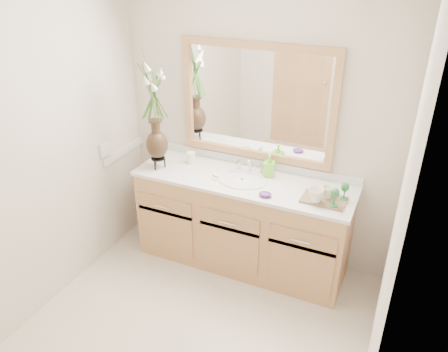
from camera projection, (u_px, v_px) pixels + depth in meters
The scene contains 19 objects.
floor at pixel (187, 340), 3.15m from camera, with size 2.60×2.60×0.00m, color beige.
wall_back at pixel (257, 126), 3.65m from camera, with size 2.40×0.02×2.40m, color silver.
wall_left at pixel (30, 161), 3.04m from camera, with size 0.02×2.60×2.40m, color silver.
wall_right at pixel (391, 246), 2.16m from camera, with size 0.02×2.60×2.40m, color silver.
vanity at pixel (242, 223), 3.79m from camera, with size 1.80×0.55×0.80m.
counter at pixel (243, 181), 3.60m from camera, with size 1.84×0.57×0.03m, color silver.
sink at pixel (242, 186), 3.60m from camera, with size 0.38×0.34×0.23m.
mirror at pixel (257, 103), 3.54m from camera, with size 1.32×0.04×0.97m.
switch_plate at pixel (105, 150), 3.76m from camera, with size 0.02×0.12×0.12m, color white.
flower_vase at pixel (154, 100), 3.51m from camera, with size 0.22×0.22×0.89m.
tumbler at pixel (191, 158), 3.85m from camera, with size 0.08×0.08×0.10m, color white.
soap_dish at pixel (217, 177), 3.61m from camera, with size 0.10×0.10×0.03m.
soap_bottle at pixel (269, 166), 3.61m from camera, with size 0.08×0.08×0.17m, color #79EB37.
purple_dish at pixel (265, 194), 3.33m from camera, with size 0.10×0.08×0.04m, color #532674.
tray at pixel (324, 200), 3.28m from camera, with size 0.33×0.22×0.02m, color brown.
mug_left at pixel (316, 195), 3.21m from camera, with size 0.11×0.10×0.11m, color white.
mug_right at pixel (328, 192), 3.27m from camera, with size 0.10×0.09×0.10m, color white.
goblet_front at pixel (335, 194), 3.14m from camera, with size 0.07×0.07×0.15m.
goblet_back at pixel (345, 188), 3.23m from camera, with size 0.06×0.06×0.14m.
Camera 1 is at (1.18, -1.94, 2.50)m, focal length 35.00 mm.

